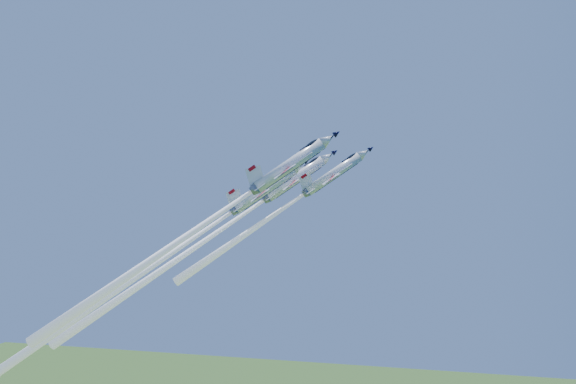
% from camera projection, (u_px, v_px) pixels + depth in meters
% --- Properties ---
extents(jet_lead, '(30.67, 12.64, 27.94)m').
position_uv_depth(jet_lead, '(280.00, 211.00, 111.19)').
color(jet_lead, silver).
extents(jet_left, '(45.14, 17.78, 42.70)m').
position_uv_depth(jet_left, '(202.00, 243.00, 116.65)').
color(jet_left, silver).
extents(jet_right, '(42.63, 17.02, 39.89)m').
position_uv_depth(jet_right, '(193.00, 232.00, 100.77)').
color(jet_right, silver).
extents(jet_slot, '(49.33, 19.19, 47.11)m').
position_uv_depth(jet_slot, '(150.00, 268.00, 109.84)').
color(jet_slot, silver).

